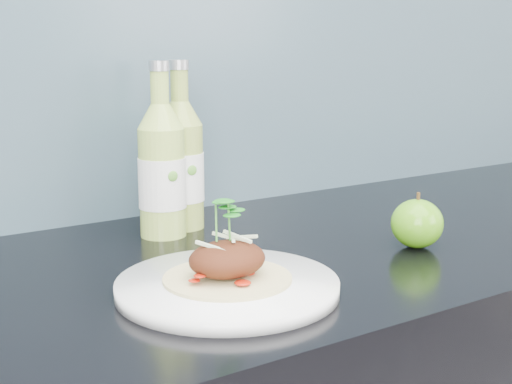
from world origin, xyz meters
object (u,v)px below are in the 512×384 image
Objects in this scene: dinner_plate at (227,286)px; cider_bottle_left at (162,171)px; green_apple at (417,224)px; cider_bottle_right at (181,165)px.

dinner_plate is 0.29m from cider_bottle_left.
cider_bottle_right reaches higher than green_apple.
cider_bottle_right is at bearing 71.66° from dinner_plate.
dinner_plate is 0.32m from cider_bottle_right.
green_apple is 0.32× the size of cider_bottle_left.
cider_bottle_right is at bearing 128.14° from green_apple.
dinner_plate is at bearing -101.18° from cider_bottle_left.
green_apple is (0.32, 0.01, 0.03)m from dinner_plate.
cider_bottle_right is (0.05, 0.03, 0.00)m from cider_bottle_left.
cider_bottle_left is at bearing 79.10° from dinner_plate.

